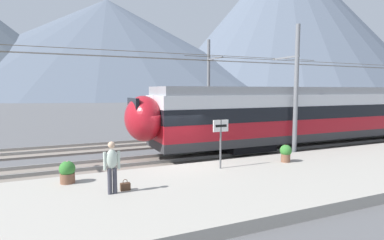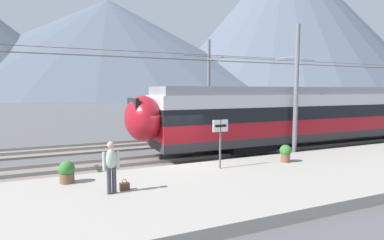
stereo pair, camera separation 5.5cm
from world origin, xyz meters
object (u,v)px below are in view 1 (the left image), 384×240
Objects in this scene: handbag_beside_passenger at (125,186)px; potted_plant_platform_edge at (286,152)px; train_near_platform at (346,112)px; catenary_mast_far_side at (209,86)px; platform_sign at (221,133)px; catenary_mast_mid at (294,89)px; potted_plant_by_shelter at (67,171)px; passenger_walking at (112,165)px.

potted_plant_platform_edge is (7.61, 1.07, 0.33)m from handbag_beside_passenger.
train_near_platform is 36.72× the size of potted_plant_platform_edge.
catenary_mast_far_side reaches higher than potted_plant_platform_edge.
catenary_mast_mid is at bearing 18.92° from platform_sign.
catenary_mast_far_side is 15.26m from potted_plant_by_shelter.
catenary_mast_mid is 6.24m from platform_sign.
platform_sign is at bearing -114.80° from catenary_mast_far_side.
platform_sign is at bearing 16.40° from handbag_beside_passenger.
passenger_walking reaches higher than potted_plant_by_shelter.
passenger_walking is 0.94m from handbag_beside_passenger.
potted_plant_by_shelter is (-1.26, 1.82, -0.52)m from passenger_walking.
handbag_beside_passenger is 0.46× the size of potted_plant_platform_edge.
platform_sign is (-11.65, -3.60, -0.34)m from train_near_platform.
potted_plant_by_shelter is at bearing 136.08° from handbag_beside_passenger.
potted_plant_by_shelter is (-17.65, -3.22, -1.43)m from train_near_platform.
potted_plant_platform_edge reaches higher than handbag_beside_passenger.
train_near_platform is at bearing 15.53° from catenary_mast_mid.
platform_sign is at bearing -162.82° from train_near_platform.
platform_sign reaches higher than potted_plant_by_shelter.
potted_plant_platform_edge is (8.05, 1.24, -0.49)m from passenger_walking.
catenary_mast_mid is 18.87× the size of platform_sign.
train_near_platform is 6.43m from catenary_mast_mid.
passenger_walking reaches higher than potted_plant_platform_edge.
catenary_mast_mid is at bearing 7.60° from potted_plant_by_shelter.
train_near_platform is 9.26m from potted_plant_platform_edge.
catenary_mast_far_side is at bearing 94.88° from catenary_mast_mid.
catenary_mast_far_side is 104.18× the size of handbag_beside_passenger.
catenary_mast_mid reaches higher than handbag_beside_passenger.
train_near_platform is at bearing 10.35° from potted_plant_by_shelter.
handbag_beside_passenger is at bearing -162.16° from catenary_mast_mid.
potted_plant_platform_edge is at bearing -137.45° from catenary_mast_mid.
catenary_mast_far_side reaches higher than train_near_platform.
platform_sign is 2.57× the size of potted_plant_platform_edge.
passenger_walking is (-16.38, -5.04, -0.91)m from train_near_platform.
passenger_walking reaches higher than handbag_beside_passenger.
catenary_mast_far_side is 15.63m from passenger_walking.
catenary_mast_mid reaches higher than potted_plant_platform_edge.
platform_sign is at bearing -3.62° from potted_plant_by_shelter.
train_near_platform is at bearing 17.10° from passenger_walking.
platform_sign is at bearing 16.89° from passenger_walking.
passenger_walking is at bearing -158.48° from handbag_beside_passenger.
catenary_mast_mid is (-6.02, -1.67, 1.52)m from train_near_platform.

